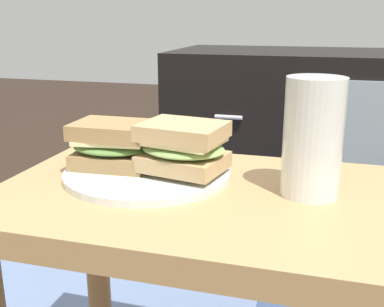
# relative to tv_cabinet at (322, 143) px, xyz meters

# --- Properties ---
(side_table) EXTENTS (0.56, 0.36, 0.46)m
(side_table) POSITION_rel_tv_cabinet_xyz_m (-0.15, -0.95, 0.08)
(side_table) COLOR tan
(side_table) RESTS_ON ground
(tv_cabinet) EXTENTS (0.96, 0.46, 0.58)m
(tv_cabinet) POSITION_rel_tv_cabinet_xyz_m (0.00, 0.00, 0.00)
(tv_cabinet) COLOR black
(tv_cabinet) RESTS_ON ground
(area_rug) EXTENTS (1.18, 0.72, 0.01)m
(area_rug) POSITION_rel_tv_cabinet_xyz_m (-0.61, -0.44, -0.29)
(area_rug) COLOR #384C72
(area_rug) RESTS_ON ground
(plate) EXTENTS (0.24, 0.24, 0.01)m
(plate) POSITION_rel_tv_cabinet_xyz_m (-0.25, -0.91, 0.17)
(plate) COLOR silver
(plate) RESTS_ON side_table
(sandwich_front) EXTENTS (0.12, 0.09, 0.07)m
(sandwich_front) POSITION_rel_tv_cabinet_xyz_m (-0.30, -0.91, 0.21)
(sandwich_front) COLOR #9E7A4C
(sandwich_front) RESTS_ON plate
(sandwich_back) EXTENTS (0.14, 0.12, 0.07)m
(sandwich_back) POSITION_rel_tv_cabinet_xyz_m (-0.19, -0.92, 0.22)
(sandwich_back) COLOR tan
(sandwich_back) RESTS_ON plate
(beer_glass) EXTENTS (0.08, 0.08, 0.15)m
(beer_glass) POSITION_rel_tv_cabinet_xyz_m (-0.02, -0.92, 0.24)
(beer_glass) COLOR silver
(beer_glass) RESTS_ON side_table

